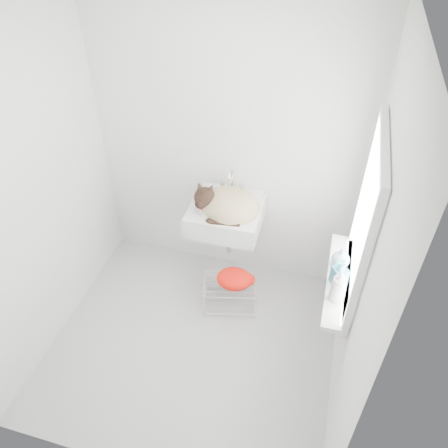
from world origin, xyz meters
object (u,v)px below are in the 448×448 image
(wire_rack, at_px, (230,292))
(bottle_c, at_px, (339,265))
(sink, at_px, (226,207))
(bottle_b, at_px, (337,283))
(bottle_a, at_px, (336,299))
(cat, at_px, (227,205))

(wire_rack, bearing_deg, bottle_c, -10.99)
(sink, distance_m, bottle_b, 1.10)
(bottle_b, bearing_deg, bottle_a, -90.00)
(bottle_a, height_order, bottle_c, bottle_a)
(wire_rack, bearing_deg, cat, 112.00)
(wire_rack, distance_m, bottle_a, 1.18)
(wire_rack, distance_m, bottle_c, 1.09)
(bottle_b, distance_m, bottle_c, 0.17)
(sink, xyz_separation_m, wire_rack, (0.11, -0.26, -0.70))
(bottle_a, bearing_deg, wire_rack, 149.80)
(bottle_b, height_order, bottle_c, bottle_b)
(sink, bearing_deg, bottle_a, -38.55)
(wire_rack, xyz_separation_m, bottle_a, (0.82, -0.48, 0.70))
(cat, relative_size, wire_rack, 1.21)
(bottle_a, xyz_separation_m, bottle_b, (0.00, 0.15, 0.00))
(bottle_c, bearing_deg, bottle_a, -90.00)
(bottle_b, bearing_deg, sink, 147.37)
(sink, distance_m, bottle_a, 1.19)
(cat, bearing_deg, wire_rack, -60.23)
(cat, xyz_separation_m, wire_rack, (0.10, -0.25, -0.74))
(sink, relative_size, bottle_c, 3.64)
(sink, height_order, bottle_b, sink)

